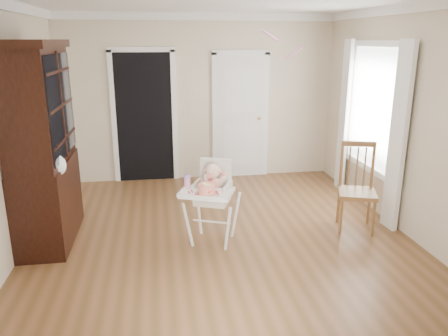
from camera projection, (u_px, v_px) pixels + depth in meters
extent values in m
plane|color=brown|center=(221.00, 239.00, 5.22)|extent=(5.00, 5.00, 0.00)
plane|color=beige|center=(199.00, 99.00, 7.21)|extent=(4.50, 0.00, 4.50)
plane|color=beige|center=(6.00, 134.00, 4.50)|extent=(0.00, 5.00, 5.00)
plane|color=beige|center=(409.00, 122.00, 5.17)|extent=(0.00, 5.00, 5.00)
cube|color=black|center=(144.00, 118.00, 7.14)|extent=(0.90, 0.03, 2.10)
cube|color=white|center=(114.00, 119.00, 7.07)|extent=(0.08, 0.05, 2.18)
cube|color=white|center=(175.00, 118.00, 7.21)|extent=(0.08, 0.05, 2.18)
cube|color=white|center=(141.00, 49.00, 6.83)|extent=(1.06, 0.05, 0.08)
cube|color=white|center=(240.00, 117.00, 7.38)|extent=(0.80, 0.05, 2.05)
cube|color=white|center=(215.00, 118.00, 7.32)|extent=(0.08, 0.05, 2.13)
cube|color=white|center=(266.00, 117.00, 7.45)|extent=(0.08, 0.05, 2.13)
sphere|color=gold|center=(259.00, 119.00, 7.40)|extent=(0.06, 0.06, 0.06)
cube|color=white|center=(375.00, 108.00, 5.91)|extent=(0.02, 1.20, 1.60)
cube|color=white|center=(380.00, 43.00, 5.67)|extent=(0.06, 1.36, 0.08)
cube|color=white|center=(398.00, 138.00, 5.23)|extent=(0.08, 0.28, 2.30)
cube|color=white|center=(344.00, 117.00, 6.71)|extent=(0.08, 0.28, 2.30)
cylinder|color=white|center=(188.00, 226.00, 4.94)|extent=(0.15, 0.09, 0.58)
cylinder|color=white|center=(228.00, 230.00, 4.83)|extent=(0.09, 0.15, 0.58)
cylinder|color=white|center=(199.00, 212.00, 5.33)|extent=(0.09, 0.15, 0.58)
cylinder|color=white|center=(236.00, 215.00, 5.23)|extent=(0.15, 0.09, 0.58)
cylinder|color=white|center=(211.00, 222.00, 5.03)|extent=(0.42, 0.19, 0.02)
cube|color=beige|center=(212.00, 199.00, 5.01)|extent=(0.47, 0.46, 0.08)
cube|color=beige|center=(197.00, 188.00, 5.01)|extent=(0.16, 0.32, 0.17)
cube|color=beige|center=(228.00, 191.00, 4.93)|extent=(0.16, 0.32, 0.17)
cube|color=beige|center=(216.00, 176.00, 5.09)|extent=(0.36, 0.19, 0.42)
cube|color=white|center=(207.00, 194.00, 4.75)|extent=(0.64, 0.56, 0.03)
cube|color=white|center=(202.00, 198.00, 4.57)|extent=(0.51, 0.23, 0.04)
ellipsoid|color=beige|center=(213.00, 187.00, 4.99)|extent=(0.24, 0.22, 0.24)
sphere|color=beige|center=(213.00, 171.00, 4.94)|extent=(0.22, 0.22, 0.17)
sphere|color=red|center=(212.00, 185.00, 4.93)|extent=(0.12, 0.12, 0.12)
sphere|color=red|center=(209.00, 176.00, 4.88)|extent=(0.06, 0.06, 0.06)
sphere|color=red|center=(224.00, 174.00, 4.83)|extent=(0.06, 0.06, 0.06)
cylinder|color=silver|center=(206.00, 193.00, 4.71)|extent=(0.24, 0.24, 0.01)
cylinder|color=#DD2742|center=(206.00, 189.00, 4.69)|extent=(0.18, 0.18, 0.10)
cylinder|color=#F2E08C|center=(207.00, 185.00, 4.66)|extent=(0.08, 0.08, 0.02)
cylinder|color=pink|center=(187.00, 183.00, 4.87)|extent=(0.07, 0.07, 0.12)
cylinder|color=#A56FC2|center=(187.00, 177.00, 4.84)|extent=(0.08, 0.08, 0.03)
cone|color=#A56FC2|center=(187.00, 174.00, 4.83)|extent=(0.03, 0.03, 0.04)
cube|color=black|center=(49.00, 201.00, 5.09)|extent=(0.53, 1.27, 0.95)
cube|color=black|center=(37.00, 106.00, 4.78)|extent=(0.49, 1.27, 1.27)
cube|color=black|center=(55.00, 110.00, 4.51)|extent=(0.02, 0.55, 1.11)
cube|color=black|center=(67.00, 102.00, 5.12)|extent=(0.02, 0.55, 1.11)
cube|color=black|center=(30.00, 44.00, 4.59)|extent=(0.57, 1.36, 0.08)
ellipsoid|color=white|center=(56.00, 165.00, 4.62)|extent=(0.21, 0.17, 0.23)
cube|color=brown|center=(357.00, 193.00, 5.36)|extent=(0.56, 0.56, 0.05)
cylinder|color=brown|center=(341.00, 216.00, 5.27)|extent=(0.04, 0.04, 0.47)
cylinder|color=brown|center=(373.00, 218.00, 5.21)|extent=(0.04, 0.04, 0.47)
cylinder|color=brown|center=(338.00, 205.00, 5.63)|extent=(0.04, 0.04, 0.47)
cylinder|color=brown|center=(369.00, 207.00, 5.57)|extent=(0.04, 0.04, 0.47)
cylinder|color=brown|center=(341.00, 164.00, 5.49)|extent=(0.04, 0.04, 0.61)
cylinder|color=brown|center=(373.00, 166.00, 5.43)|extent=(0.04, 0.04, 0.61)
cube|color=brown|center=(359.00, 144.00, 5.38)|extent=(0.39, 0.17, 0.06)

